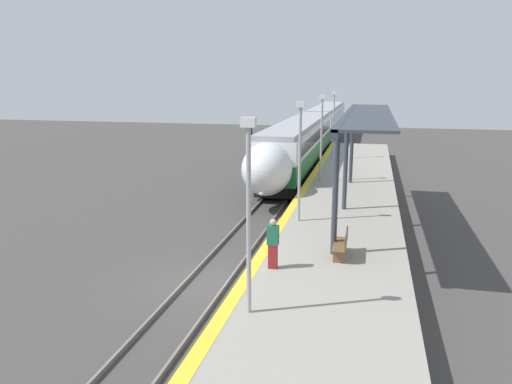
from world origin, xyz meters
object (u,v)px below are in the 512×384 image
railway_signal (250,149)px  lamppost_near (249,204)px  lamppost_far (321,132)px  platform_bench (342,243)px  person_waiting (273,243)px  train (314,130)px  lamppost_mid (300,153)px  lamppost_farthest (333,120)px

railway_signal → lamppost_near: size_ratio=0.78×
lamppost_far → platform_bench: bearing=-80.8°
person_waiting → railway_signal: size_ratio=0.42×
train → lamppost_far: lamppost_far is taller
lamppost_near → lamppost_mid: (0.00, 8.75, 0.00)m
person_waiting → lamppost_near: (0.00, -3.15, 2.05)m
person_waiting → lamppost_near: bearing=-90.0°
railway_signal → lamppost_far: (4.90, -2.49, 1.49)m
lamppost_farthest → train: bearing=105.0°
lamppost_mid → lamppost_farthest: same height
lamppost_far → lamppost_near: bearing=-90.0°
person_waiting → railway_signal: bearing=106.2°
train → lamppost_farthest: size_ratio=9.32×
platform_bench → lamppost_near: lamppost_near is taller
platform_bench → train: bearing=98.4°
person_waiting → lamppost_near: lamppost_near is taller
train → person_waiting: bearing=-85.7°
train → lamppost_near: (2.42, -35.31, 1.69)m
railway_signal → lamppost_near: 20.65m
lamppost_near → person_waiting: bearing=90.0°
lamppost_near → lamppost_farthest: (0.00, 26.26, 0.00)m
lamppost_near → lamppost_farthest: 26.26m
platform_bench → lamppost_far: lamppost_far is taller
platform_bench → lamppost_near: size_ratio=0.32×
railway_signal → lamppost_farthest: bearing=52.0°
person_waiting → lamppost_farthest: bearing=90.0°
platform_bench → person_waiting: 2.62m
lamppost_near → lamppost_far: (0.00, 17.51, 0.00)m
platform_bench → lamppost_near: (-2.08, -4.70, 2.41)m
lamppost_mid → lamppost_farthest: bearing=90.0°
lamppost_mid → lamppost_far: same height
person_waiting → lamppost_farthest: (0.00, 23.11, 2.05)m
lamppost_farthest → lamppost_near: bearing=-90.0°
train → lamppost_far: size_ratio=9.32×
lamppost_far → lamppost_farthest: (0.00, 8.75, 0.00)m
railway_signal → lamppost_mid: lamppost_mid is taller
platform_bench → lamppost_farthest: lamppost_farthest is taller
lamppost_near → lamppost_farthest: bearing=90.0°
train → lamppost_far: bearing=-82.3°
platform_bench → lamppost_mid: 5.15m
train → person_waiting: 32.25m
railway_signal → lamppost_near: lamppost_near is taller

